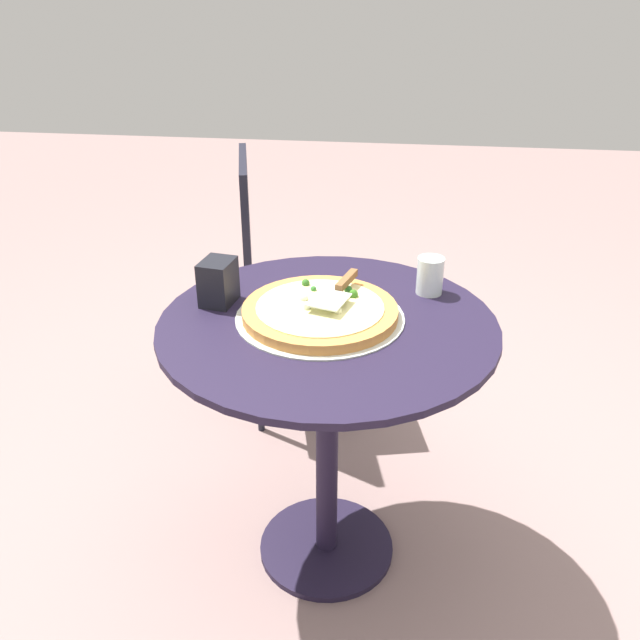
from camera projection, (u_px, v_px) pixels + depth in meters
ground_plane at (326, 548)px, 1.94m from camera, size 10.00×10.00×0.00m
patio_table at (327, 383)px, 1.68m from camera, size 0.81×0.81×0.74m
pizza_on_tray at (320, 312)px, 1.61m from camera, size 0.40×0.40×0.05m
pizza_server at (339, 289)px, 1.63m from camera, size 0.22×0.10×0.02m
drinking_cup at (430, 276)px, 1.72m from camera, size 0.07×0.07×0.10m
napkin_dispenser at (218, 282)px, 1.66m from camera, size 0.10×0.09×0.11m
patio_chair_far at (280, 271)px, 2.35m from camera, size 0.49×0.49×0.94m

